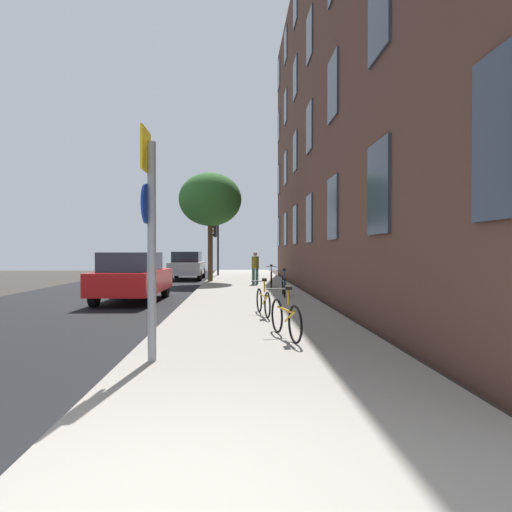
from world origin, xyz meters
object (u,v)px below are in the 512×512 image
sign_post (150,228)px  bicycle_2 (284,285)px  tree_near (210,200)px  car_0 (133,276)px  traffic_light (216,240)px  car_1 (187,265)px  bicycle_1 (263,301)px  bicycle_0 (286,318)px  pedestrian_0 (255,266)px  bicycle_3 (271,278)px

sign_post → bicycle_2: size_ratio=1.88×
tree_near → car_0: tree_near is taller
traffic_light → tree_near: size_ratio=0.59×
sign_post → car_1: size_ratio=0.78×
traffic_light → tree_near: 5.61m
bicycle_1 → car_0: size_ratio=0.38×
sign_post → car_1: 19.83m
traffic_light → bicycle_0: size_ratio=2.01×
bicycle_2 → car_0: bearing=-174.4°
bicycle_1 → pedestrian_0: bearing=88.7°
sign_post → bicycle_2: bearing=72.3°
car_0 → car_1: size_ratio=1.01×
bicycle_3 → bicycle_0: bearing=-93.1°
traffic_light → bicycle_0: bearing=-83.9°
car_0 → pedestrian_0: bearing=54.9°
traffic_light → car_0: bearing=-98.8°
sign_post → traffic_light: size_ratio=0.99×
traffic_light → bicycle_3: 10.01m
sign_post → bicycle_2: sign_post is taller
sign_post → car_0: bearing=104.7°
traffic_light → bicycle_1: 17.86m
bicycle_3 → car_0: size_ratio=0.40×
bicycle_1 → tree_near: bearing=99.3°
sign_post → bicycle_0: (2.10, 1.56, -1.52)m
bicycle_3 → car_0: bearing=-139.1°
sign_post → bicycle_1: sign_post is taller
traffic_light → car_1: (-1.58, -2.32, -1.54)m
bicycle_0 → car_1: (-3.77, 18.17, 0.35)m
car_0 → bicycle_3: bearing=40.9°
bicycle_0 → car_0: car_0 is taller
tree_near → pedestrian_0: bearing=-45.9°
bicycle_3 → sign_post: bearing=-102.1°
sign_post → car_0: sign_post is taller
pedestrian_0 → sign_post: bearing=-98.2°
traffic_light → car_1: 3.20m
bicycle_2 → car_0: size_ratio=0.41×
sign_post → car_0: 8.74m
bicycle_1 → car_0: 5.70m
car_0 → traffic_light: bearing=81.2°
bicycle_3 → car_1: car_1 is taller
pedestrian_0 → bicycle_0: bearing=-89.9°
sign_post → bicycle_3: sign_post is taller
tree_near → bicycle_2: tree_near is taller
tree_near → bicycle_0: size_ratio=3.43×
bicycle_2 → bicycle_3: 3.75m
car_1 → car_0: bearing=-92.7°
bicycle_1 → bicycle_3: (0.84, 8.22, 0.03)m
bicycle_3 → pedestrian_0: bearing=108.4°
tree_near → bicycle_1: size_ratio=3.47×
bicycle_0 → bicycle_1: size_ratio=1.01×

